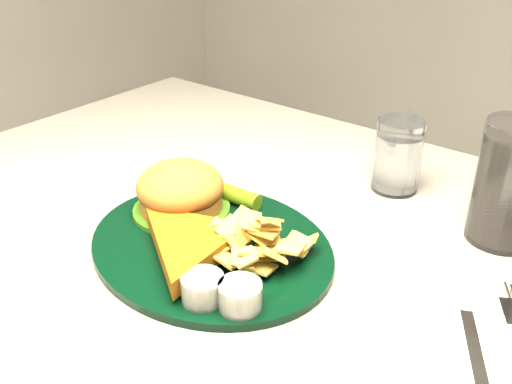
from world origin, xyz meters
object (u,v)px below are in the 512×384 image
cola_glass (511,184)px  dinner_plate (210,224)px  water_glass (398,156)px  fork_napkin (481,355)px

cola_glass → dinner_plate: bearing=-137.7°
water_glass → cola_glass: bearing=-14.0°
dinner_plate → fork_napkin: 0.33m
dinner_plate → water_glass: 0.31m
water_glass → cola_glass: (0.17, -0.04, 0.02)m
fork_napkin → water_glass: bearing=101.6°
cola_glass → fork_napkin: 0.25m
cola_glass → fork_napkin: size_ratio=0.85×
water_glass → cola_glass: size_ratio=0.68×
dinner_plate → cola_glass: cola_glass is taller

